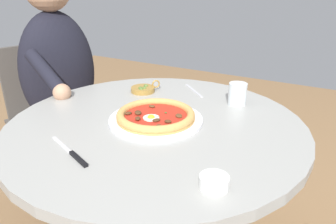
{
  "coord_description": "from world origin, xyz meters",
  "views": [
    {
      "loc": [
        -0.49,
        0.79,
        1.14
      ],
      "look_at": [
        -0.04,
        -0.02,
        0.75
      ],
      "focal_mm": 33.68,
      "sensor_mm": 36.0,
      "label": 1
    }
  ],
  "objects": [
    {
      "name": "fork_utensil",
      "position": [
        0.02,
        -0.33,
        0.72
      ],
      "size": [
        0.13,
        0.12,
        0.0
      ],
      "color": "#BCBCC1",
      "rests_on": "dining_table"
    },
    {
      "name": "pizza_on_plate",
      "position": [
        0.0,
        0.0,
        0.73
      ],
      "size": [
        0.3,
        0.3,
        0.04
      ],
      "color": "white",
      "rests_on": "dining_table"
    },
    {
      "name": "steak_knife",
      "position": [
        0.07,
        0.29,
        0.72
      ],
      "size": [
        0.2,
        0.08,
        0.01
      ],
      "color": "silver",
      "rests_on": "dining_table"
    },
    {
      "name": "dining_table",
      "position": [
        0.0,
        0.0,
        0.56
      ],
      "size": [
        0.96,
        0.96,
        0.71
      ],
      "color": "#999993",
      "rests_on": "ground"
    },
    {
      "name": "diner_person",
      "position": [
        0.68,
        -0.23,
        0.54
      ],
      "size": [
        0.48,
        0.46,
        1.2
      ],
      "color": "#282833",
      "rests_on": "ground"
    },
    {
      "name": "water_glass",
      "position": [
        -0.18,
        -0.27,
        0.75
      ],
      "size": [
        0.07,
        0.07,
        0.08
      ],
      "color": "silver",
      "rests_on": "dining_table"
    },
    {
      "name": "olive_pan",
      "position": [
        0.19,
        -0.22,
        0.73
      ],
      "size": [
        0.1,
        0.11,
        0.04
      ],
      "color": "olive",
      "rests_on": "dining_table"
    },
    {
      "name": "ramekin_capers",
      "position": [
        -0.3,
        0.24,
        0.73
      ],
      "size": [
        0.07,
        0.07,
        0.03
      ],
      "color": "white",
      "rests_on": "dining_table"
    },
    {
      "name": "cafe_chair_diner",
      "position": [
        0.82,
        -0.27,
        0.5
      ],
      "size": [
        0.56,
        0.56,
        0.83
      ],
      "color": "#504A45",
      "rests_on": "ground"
    }
  ]
}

